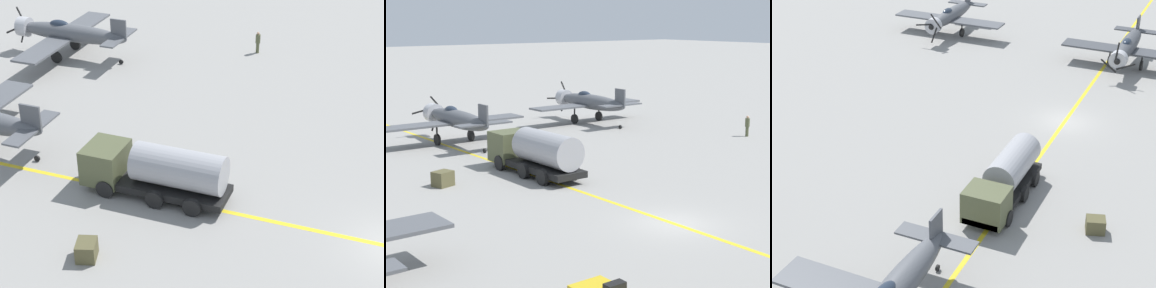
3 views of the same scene
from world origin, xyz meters
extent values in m
cube|color=#53565B|center=(0.99, 20.52, 2.20)|extent=(4.40, 1.10, 0.12)
cube|color=#53565B|center=(0.99, 20.52, 2.85)|extent=(0.14, 1.30, 1.60)
cylinder|color=black|center=(0.99, 20.46, 0.18)|extent=(0.12, 0.36, 0.36)
ellipsoid|color=#56585D|center=(16.08, 26.44, 2.05)|extent=(1.50, 9.50, 1.42)
cylinder|color=#B7B7BC|center=(16.08, 30.89, 2.05)|extent=(1.58, 0.90, 1.58)
ellipsoid|color=#232D3D|center=(16.08, 27.58, 2.61)|extent=(0.80, 1.70, 0.76)
cube|color=#56585D|center=(16.08, 27.20, 1.71)|extent=(12.00, 2.10, 0.16)
cube|color=#56585D|center=(16.08, 22.35, 2.20)|extent=(4.40, 1.10, 0.12)
cube|color=#56585D|center=(16.08, 22.35, 2.85)|extent=(0.14, 1.30, 1.60)
sphere|color=black|center=(16.08, 31.39, 2.05)|extent=(0.56, 0.56, 0.56)
cube|color=black|center=(16.47, 31.39, 2.84)|extent=(0.90, 0.06, 1.63)
cube|color=black|center=(15.21, 31.39, 1.99)|extent=(1.76, 0.06, 0.26)
cube|color=black|center=(16.57, 31.39, 1.32)|extent=(1.09, 0.06, 1.53)
cylinder|color=black|center=(14.58, 27.20, 1.08)|extent=(0.14, 0.14, 1.26)
cylinder|color=black|center=(14.58, 27.20, 0.45)|extent=(0.22, 0.90, 0.90)
cylinder|color=black|center=(17.58, 27.20, 1.08)|extent=(0.14, 0.14, 1.26)
cylinder|color=black|center=(17.58, 27.20, 0.45)|extent=(0.22, 0.90, 0.90)
cylinder|color=black|center=(16.08, 22.29, 0.18)|extent=(0.12, 0.36, 0.36)
cube|color=black|center=(0.25, 12.52, 0.62)|extent=(2.25, 8.00, 0.40)
cube|color=#515638|center=(0.25, 15.48, 1.42)|extent=(2.50, 2.08, 2.00)
cylinder|color=#9E9EA3|center=(0.25, 11.20, 1.93)|extent=(2.10, 4.96, 2.10)
cylinder|color=black|center=(-0.93, 15.00, 0.50)|extent=(0.30, 1.00, 1.00)
cylinder|color=black|center=(1.44, 15.00, 0.50)|extent=(0.30, 1.00, 1.00)
cylinder|color=black|center=(-0.93, 12.12, 0.50)|extent=(0.30, 1.00, 1.00)
cylinder|color=black|center=(1.44, 12.12, 0.50)|extent=(0.30, 1.00, 1.00)
cylinder|color=black|center=(-0.93, 10.04, 0.50)|extent=(0.30, 1.00, 1.00)
cylinder|color=black|center=(1.44, 10.04, 0.50)|extent=(0.30, 1.00, 1.00)
cylinder|color=#515638|center=(22.15, 12.84, 0.42)|extent=(0.27, 0.27, 0.85)
cylinder|color=#515638|center=(22.15, 12.84, 1.20)|extent=(0.39, 0.39, 0.71)
sphere|color=tan|center=(22.15, 12.84, 1.67)|extent=(0.23, 0.23, 0.23)
cube|color=brown|center=(-5.79, 13.49, 0.46)|extent=(1.33, 1.21, 0.92)
camera|label=1|loc=(-26.15, 0.72, 19.58)|focal=60.00mm
camera|label=2|loc=(-22.11, -21.01, 9.91)|focal=60.00mm
camera|label=3|loc=(-11.49, 44.53, 22.11)|focal=60.00mm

